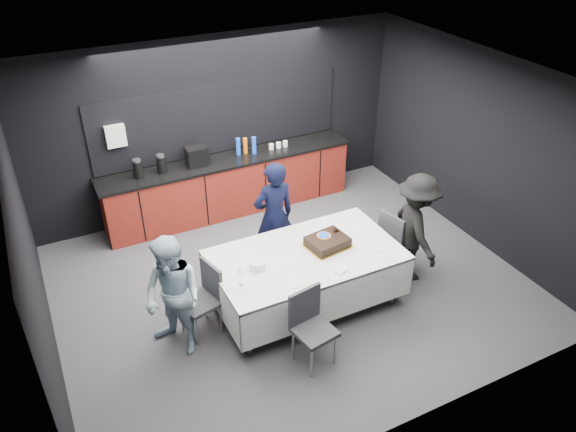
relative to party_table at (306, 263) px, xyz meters
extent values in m
plane|color=#404045|center=(0.00, 0.40, -0.64)|extent=(6.00, 6.00, 0.00)
cube|color=white|center=(0.00, 0.40, 2.16)|extent=(6.00, 5.00, 0.04)
cube|color=black|center=(0.00, 2.90, 0.76)|extent=(6.00, 0.04, 2.80)
cube|color=black|center=(0.00, -2.10, 0.76)|extent=(6.00, 0.04, 2.80)
cube|color=black|center=(-3.00, 0.40, 0.76)|extent=(0.04, 5.00, 2.80)
cube|color=black|center=(3.00, 0.40, 0.76)|extent=(0.04, 5.00, 2.80)
cube|color=#60160F|center=(0.00, 2.60, -0.19)|extent=(4.00, 0.60, 0.90)
cube|color=black|center=(0.00, 2.60, 0.28)|extent=(4.10, 0.64, 0.04)
cube|color=black|center=(0.00, 2.88, 0.86)|extent=(4.00, 0.03, 1.10)
cube|color=white|center=(-1.60, 2.83, 0.91)|extent=(0.28, 0.12, 0.32)
cylinder|color=black|center=(-1.40, 2.60, 0.43)|extent=(0.14, 0.14, 0.26)
cylinder|color=black|center=(-1.05, 2.60, 0.43)|extent=(0.14, 0.14, 0.26)
cube|color=black|center=(-0.50, 2.60, 0.45)|extent=(0.32, 0.24, 0.30)
cylinder|color=blue|center=(0.20, 2.65, 0.44)|extent=(0.07, 0.07, 0.28)
cylinder|color=orange|center=(0.32, 2.65, 0.43)|extent=(0.07, 0.07, 0.26)
cylinder|color=blue|center=(0.44, 2.58, 0.44)|extent=(0.07, 0.07, 0.28)
cylinder|color=white|center=(0.75, 2.60, 0.34)|extent=(0.08, 0.08, 0.09)
cylinder|color=white|center=(0.88, 2.60, 0.34)|extent=(0.08, 0.08, 0.09)
cylinder|color=white|center=(1.00, 2.60, 0.34)|extent=(0.08, 0.08, 0.09)
cylinder|color=#99999E|center=(-1.40, 2.60, 0.57)|extent=(0.12, 0.12, 0.03)
cylinder|color=#99999E|center=(-1.05, 2.60, 0.57)|extent=(0.12, 0.12, 0.03)
cylinder|color=#99999E|center=(-1.00, -0.50, -0.27)|extent=(0.06, 0.06, 0.75)
cylinder|color=#99999E|center=(-1.00, 0.50, -0.27)|extent=(0.06, 0.06, 0.75)
cylinder|color=#99999E|center=(1.00, -0.50, -0.27)|extent=(0.06, 0.06, 0.75)
cylinder|color=#99999E|center=(1.00, 0.50, -0.27)|extent=(0.06, 0.06, 0.75)
cube|color=silver|center=(0.00, 0.00, 0.12)|extent=(2.32, 1.32, 0.04)
cube|color=silver|center=(0.00, -0.65, -0.15)|extent=(2.32, 0.02, 0.55)
cube|color=silver|center=(0.00, 0.65, -0.15)|extent=(2.32, 0.02, 0.55)
cube|color=silver|center=(-1.15, 0.00, -0.15)|extent=(0.02, 1.32, 0.55)
cube|color=silver|center=(1.15, 0.00, -0.15)|extent=(0.02, 1.32, 0.55)
cube|color=gold|center=(0.32, 0.03, 0.14)|extent=(0.57, 0.49, 0.01)
cube|color=black|center=(0.32, 0.03, 0.20)|extent=(0.53, 0.44, 0.10)
cube|color=black|center=(0.32, 0.03, 0.26)|extent=(0.53, 0.44, 0.01)
cylinder|color=orange|center=(0.30, 0.09, 0.27)|extent=(0.18, 0.18, 0.00)
cylinder|color=blue|center=(0.30, 0.09, 0.27)|extent=(0.15, 0.15, 0.01)
sphere|color=black|center=(0.50, 0.15, 0.29)|extent=(0.04, 0.04, 0.04)
sphere|color=black|center=(0.52, 0.11, 0.29)|extent=(0.04, 0.04, 0.04)
sphere|color=black|center=(0.48, 0.11, 0.29)|extent=(0.04, 0.04, 0.04)
cylinder|color=white|center=(-0.65, 0.01, 0.19)|extent=(0.20, 0.20, 0.10)
cylinder|color=white|center=(-0.40, -0.44, 0.14)|extent=(0.21, 0.21, 0.01)
cylinder|color=white|center=(0.83, 0.18, 0.14)|extent=(0.19, 0.19, 0.01)
cylinder|color=white|center=(0.87, -0.29, 0.14)|extent=(0.20, 0.20, 0.01)
cylinder|color=white|center=(-0.05, 0.50, 0.14)|extent=(0.21, 0.21, 0.01)
cube|color=white|center=(0.20, -0.50, 0.15)|extent=(0.17, 0.13, 0.02)
cylinder|color=white|center=(-0.95, -0.19, 0.14)|extent=(0.06, 0.06, 0.00)
cylinder|color=white|center=(-0.95, -0.19, 0.20)|extent=(0.01, 0.01, 0.12)
cylinder|color=white|center=(-0.95, -0.19, 0.31)|extent=(0.05, 0.05, 0.10)
cube|color=#2D2D32|center=(-1.37, 0.10, -0.19)|extent=(0.51, 0.51, 0.05)
cube|color=#2D2D32|center=(-1.18, 0.15, 0.06)|extent=(0.14, 0.42, 0.45)
cylinder|color=#99999E|center=(-1.57, 0.22, -0.42)|extent=(0.03, 0.03, 0.44)
cylinder|color=#99999E|center=(-1.49, -0.11, -0.42)|extent=(0.03, 0.03, 0.44)
cylinder|color=#99999E|center=(-1.24, 0.31, -0.42)|extent=(0.03, 0.03, 0.44)
cylinder|color=#99999E|center=(-1.16, -0.02, -0.42)|extent=(0.03, 0.03, 0.44)
cube|color=#2D2D32|center=(1.51, 0.12, -0.19)|extent=(0.51, 0.51, 0.05)
cube|color=#2D2D32|center=(1.33, 0.08, 0.06)|extent=(0.14, 0.42, 0.45)
cylinder|color=#99999E|center=(1.72, -0.01, -0.42)|extent=(0.03, 0.03, 0.44)
cylinder|color=#99999E|center=(1.64, 0.33, -0.42)|extent=(0.03, 0.03, 0.44)
cylinder|color=#99999E|center=(1.39, -0.09, -0.42)|extent=(0.03, 0.03, 0.44)
cylinder|color=#99999E|center=(1.31, 0.24, -0.42)|extent=(0.03, 0.03, 0.44)
cube|color=#2D2D32|center=(-0.39, -0.94, -0.19)|extent=(0.48, 0.48, 0.05)
cube|color=#2D2D32|center=(-0.42, -0.75, 0.06)|extent=(0.42, 0.11, 0.45)
cylinder|color=#99999E|center=(-0.53, -1.13, -0.42)|extent=(0.03, 0.03, 0.44)
cylinder|color=#99999E|center=(-0.19, -1.08, -0.42)|extent=(0.03, 0.03, 0.44)
cylinder|color=#99999E|center=(-0.59, -0.80, -0.42)|extent=(0.03, 0.03, 0.44)
cylinder|color=#99999E|center=(-0.25, -0.74, -0.42)|extent=(0.03, 0.03, 0.44)
imported|color=black|center=(0.00, 0.92, 0.17)|extent=(0.60, 0.40, 1.62)
imported|color=#A2BDCB|center=(-1.70, -0.03, 0.12)|extent=(0.86, 0.92, 1.52)
imported|color=black|center=(1.57, -0.13, 0.13)|extent=(0.77, 1.10, 1.55)
camera|label=1|loc=(-2.71, -4.91, 4.20)|focal=35.00mm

